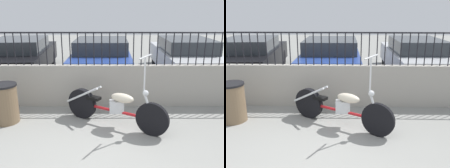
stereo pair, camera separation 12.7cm
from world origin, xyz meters
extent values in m
cube|color=#9E998E|center=(0.00, 2.55, 0.50)|extent=(9.45, 0.18, 1.00)
cylinder|color=black|center=(-2.27, 2.55, 1.38)|extent=(0.02, 0.02, 0.77)
cylinder|color=black|center=(-2.09, 2.55, 1.38)|extent=(0.02, 0.02, 0.77)
cylinder|color=black|center=(-1.91, 2.55, 1.38)|extent=(0.02, 0.02, 0.77)
cylinder|color=black|center=(-1.73, 2.55, 1.38)|extent=(0.02, 0.02, 0.77)
cylinder|color=black|center=(-1.55, 2.55, 1.38)|extent=(0.02, 0.02, 0.77)
cylinder|color=black|center=(-1.36, 2.55, 1.38)|extent=(0.02, 0.02, 0.77)
cylinder|color=black|center=(-1.18, 2.55, 1.38)|extent=(0.02, 0.02, 0.77)
cylinder|color=black|center=(-1.00, 2.55, 1.38)|extent=(0.02, 0.02, 0.77)
cylinder|color=black|center=(-0.82, 2.55, 1.38)|extent=(0.02, 0.02, 0.77)
cylinder|color=black|center=(-0.64, 2.55, 1.38)|extent=(0.02, 0.02, 0.77)
cylinder|color=black|center=(-0.45, 2.55, 1.38)|extent=(0.02, 0.02, 0.77)
cylinder|color=black|center=(-0.27, 2.55, 1.38)|extent=(0.02, 0.02, 0.77)
cylinder|color=black|center=(-0.09, 2.55, 1.38)|extent=(0.02, 0.02, 0.77)
cylinder|color=black|center=(0.09, 2.55, 1.38)|extent=(0.02, 0.02, 0.77)
cylinder|color=black|center=(0.27, 2.55, 1.38)|extent=(0.02, 0.02, 0.77)
cylinder|color=black|center=(0.45, 2.55, 1.38)|extent=(0.02, 0.02, 0.77)
cylinder|color=black|center=(0.64, 2.55, 1.38)|extent=(0.02, 0.02, 0.77)
cylinder|color=black|center=(0.82, 2.55, 1.38)|extent=(0.02, 0.02, 0.77)
cylinder|color=black|center=(1.00, 2.55, 1.38)|extent=(0.02, 0.02, 0.77)
cylinder|color=black|center=(1.18, 2.55, 1.38)|extent=(0.02, 0.02, 0.77)
cylinder|color=black|center=(1.36, 2.55, 1.38)|extent=(0.02, 0.02, 0.77)
cylinder|color=black|center=(1.55, 2.55, 1.38)|extent=(0.02, 0.02, 0.77)
cylinder|color=black|center=(1.73, 2.55, 1.38)|extent=(0.02, 0.02, 0.77)
cylinder|color=black|center=(1.91, 2.55, 1.38)|extent=(0.02, 0.02, 0.77)
cylinder|color=black|center=(2.09, 2.55, 1.38)|extent=(0.02, 0.02, 0.77)
cylinder|color=black|center=(2.27, 2.55, 1.38)|extent=(0.02, 0.02, 0.77)
cylinder|color=black|center=(2.45, 2.55, 1.38)|extent=(0.02, 0.02, 0.77)
cylinder|color=black|center=(2.64, 2.55, 1.38)|extent=(0.02, 0.02, 0.77)
cylinder|color=black|center=(2.82, 2.55, 1.38)|extent=(0.02, 0.02, 0.77)
cylinder|color=black|center=(0.00, 2.55, 1.74)|extent=(9.45, 0.04, 0.04)
cylinder|color=black|center=(1.06, 1.03, 0.32)|extent=(0.59, 0.39, 0.64)
cylinder|color=black|center=(-0.31, 1.83, 0.32)|extent=(0.62, 0.43, 0.65)
cylinder|color=#AD191E|center=(0.37, 1.43, 0.32)|extent=(1.29, 0.78, 0.06)
cube|color=silver|center=(0.42, 1.41, 0.42)|extent=(0.28, 0.18, 0.24)
ellipsoid|color=beige|center=(0.52, 1.35, 0.62)|extent=(0.51, 0.41, 0.18)
cube|color=black|center=(-0.05, 1.68, 0.50)|extent=(0.32, 0.28, 0.06)
cylinder|color=silver|center=(0.98, 1.08, 0.57)|extent=(0.21, 0.15, 0.51)
sphere|color=silver|center=(0.93, 1.11, 0.80)|extent=(0.11, 0.11, 0.11)
cylinder|color=silver|center=(0.90, 1.12, 1.14)|extent=(0.03, 0.03, 0.64)
cylinder|color=silver|center=(0.90, 1.12, 1.46)|extent=(0.29, 0.46, 0.03)
cylinder|color=silver|center=(-0.30, 1.75, 0.54)|extent=(0.71, 0.44, 0.45)
cylinder|color=silver|center=(-0.23, 1.87, 0.54)|extent=(0.71, 0.44, 0.45)
cylinder|color=brown|center=(-1.86, 1.60, 0.39)|extent=(0.52, 0.52, 0.78)
cylinder|color=black|center=(-1.86, 1.60, 0.80)|extent=(0.55, 0.55, 0.04)
cylinder|color=black|center=(-3.80, 6.88, 0.32)|extent=(0.16, 0.65, 0.64)
cylinder|color=black|center=(-2.12, 7.03, 0.32)|extent=(0.16, 0.65, 0.64)
cylinder|color=black|center=(-1.88, 4.20, 0.32)|extent=(0.16, 0.65, 0.64)
cube|color=black|center=(-2.84, 5.54, 0.57)|extent=(2.18, 4.72, 0.66)
cube|color=#2D3338|center=(-2.82, 5.31, 1.10)|extent=(1.80, 2.33, 0.41)
cylinder|color=black|center=(-0.90, 6.70, 0.32)|extent=(0.11, 0.64, 0.64)
cylinder|color=black|center=(0.85, 6.71, 0.32)|extent=(0.11, 0.64, 0.64)
cylinder|color=black|center=(-0.90, 4.02, 0.32)|extent=(0.11, 0.64, 0.64)
cylinder|color=black|center=(0.85, 4.02, 0.32)|extent=(0.11, 0.64, 0.64)
cube|color=navy|center=(-0.03, 5.36, 0.57)|extent=(1.87, 4.33, 0.65)
cube|color=#2D3338|center=(-0.03, 5.15, 1.10)|extent=(1.68, 2.08, 0.42)
cylinder|color=black|center=(2.06, 6.96, 0.32)|extent=(0.11, 0.64, 0.64)
cylinder|color=black|center=(3.65, 6.95, 0.32)|extent=(0.11, 0.64, 0.64)
cylinder|color=black|center=(2.05, 4.14, 0.32)|extent=(0.11, 0.64, 0.64)
cube|color=#B7BABF|center=(2.85, 5.55, 0.56)|extent=(1.72, 4.55, 0.65)
cube|color=#2D3338|center=(2.85, 5.32, 1.10)|extent=(1.54, 2.19, 0.42)
camera|label=1|loc=(0.32, -3.14, 2.24)|focal=40.00mm
camera|label=2|loc=(0.45, -3.14, 2.24)|focal=40.00mm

